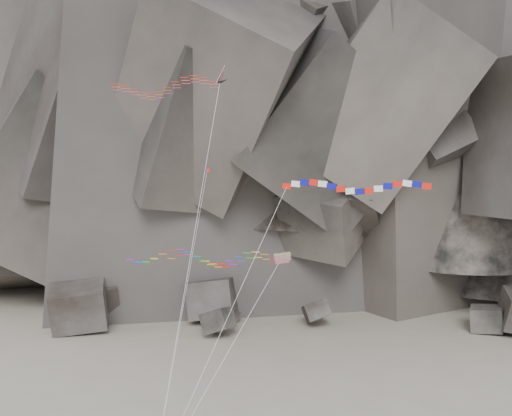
# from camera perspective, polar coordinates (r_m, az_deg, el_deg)

# --- Properties ---
(headland) EXTENTS (110.00, 70.00, 84.00)m
(headland) POSITION_cam_1_polar(r_m,az_deg,el_deg) (125.63, 3.63, 12.53)
(headland) COLOR #554C46
(headland) RESTS_ON ground
(boulder_field) EXTENTS (71.39, 19.08, 9.13)m
(boulder_field) POSITION_cam_1_polar(r_m,az_deg,el_deg) (94.71, -3.24, -9.04)
(boulder_field) COLOR #47423F
(boulder_field) RESTS_ON ground
(delta_kite) EXTENTS (10.95, 14.52, 31.36)m
(delta_kite) POSITION_cam_1_polar(r_m,az_deg,el_deg) (58.00, -8.49, 10.62)
(delta_kite) COLOR red
(delta_kite) RESTS_ON ground
(banner_kite) EXTENTS (20.11, 12.45, 21.48)m
(banner_kite) POSITION_cam_1_polar(r_m,az_deg,el_deg) (53.45, 8.71, 1.84)
(banner_kite) COLOR red
(banner_kite) RESTS_ON ground
(parafoil_kite) EXTENTS (15.26, 12.52, 15.23)m
(parafoil_kite) POSITION_cam_1_polar(r_m,az_deg,el_deg) (56.45, -5.15, -4.37)
(parafoil_kite) COLOR yellow
(parafoil_kite) RESTS_ON ground
(pennant_kite) EXTENTS (0.52, 17.23, 22.17)m
(pennant_kite) POSITION_cam_1_polar(r_m,az_deg,el_deg) (56.68, -5.49, -2.97)
(pennant_kite) COLOR red
(pennant_kite) RESTS_ON ground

